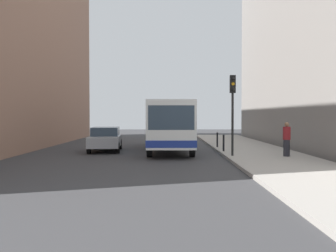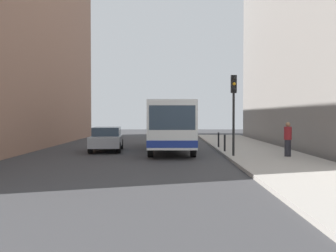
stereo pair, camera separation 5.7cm
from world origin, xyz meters
TOP-DOWN VIEW (x-y plane):
  - ground_plane at (0.00, 0.00)m, footprint 80.00×80.00m
  - sidewalk at (5.40, 0.00)m, footprint 4.40×40.00m
  - bus at (0.39, 3.11)m, footprint 2.59×11.03m
  - car_beside_bus at (-3.60, 2.62)m, footprint 2.11×4.52m
  - traffic_light at (3.55, -1.62)m, footprint 0.28×0.33m
  - bollard_near at (3.45, 0.90)m, footprint 0.11×0.11m
  - bollard_mid at (3.45, 3.80)m, footprint 0.11×0.11m
  - pedestrian_near_signal at (6.23, -1.90)m, footprint 0.38×0.38m

SIDE VIEW (x-z plane):
  - ground_plane at x=0.00m, z-range 0.00..0.00m
  - sidewalk at x=5.40m, z-range 0.00..0.15m
  - bollard_near at x=3.45m, z-range 0.15..1.10m
  - bollard_mid at x=3.45m, z-range 0.15..1.10m
  - car_beside_bus at x=-3.60m, z-range 0.04..1.52m
  - pedestrian_near_signal at x=6.23m, z-range 0.15..1.87m
  - bus at x=0.39m, z-range 0.23..3.23m
  - traffic_light at x=3.55m, z-range 0.96..5.06m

